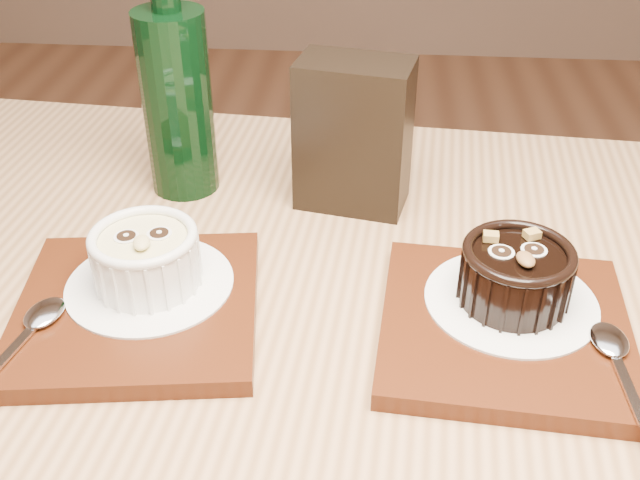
# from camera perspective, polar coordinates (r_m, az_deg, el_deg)

# --- Properties ---
(table) EXTENTS (1.26, 0.89, 0.75)m
(table) POSITION_cam_1_polar(r_m,az_deg,el_deg) (0.60, 1.52, -15.70)
(table) COLOR olive
(table) RESTS_ON ground
(tray_left) EXTENTS (0.20, 0.20, 0.01)m
(tray_left) POSITION_cam_1_polar(r_m,az_deg,el_deg) (0.59, -13.72, -5.10)
(tray_left) COLOR #4A1E0C
(tray_left) RESTS_ON table
(doily_left) EXTENTS (0.13, 0.13, 0.00)m
(doily_left) POSITION_cam_1_polar(r_m,az_deg,el_deg) (0.60, -12.82, -3.25)
(doily_left) COLOR white
(doily_left) RESTS_ON tray_left
(ramekin_white) EXTENTS (0.08, 0.08, 0.05)m
(ramekin_white) POSITION_cam_1_polar(r_m,az_deg,el_deg) (0.58, -13.15, -1.19)
(ramekin_white) COLOR white
(ramekin_white) RESTS_ON doily_left
(spoon_left) EXTENTS (0.05, 0.14, 0.01)m
(spoon_left) POSITION_cam_1_polar(r_m,az_deg,el_deg) (0.57, -22.15, -7.32)
(spoon_left) COLOR silver
(spoon_left) RESTS_ON tray_left
(tray_right) EXTENTS (0.19, 0.19, 0.01)m
(tray_right) POSITION_cam_1_polar(r_m,az_deg,el_deg) (0.57, 13.86, -6.54)
(tray_right) COLOR #4A1E0C
(tray_right) RESTS_ON table
(doily_right) EXTENTS (0.13, 0.13, 0.00)m
(doily_right) POSITION_cam_1_polar(r_m,az_deg,el_deg) (0.59, 14.33, -4.50)
(doily_right) COLOR white
(doily_right) RESTS_ON tray_right
(ramekin_dark) EXTENTS (0.08, 0.08, 0.05)m
(ramekin_dark) POSITION_cam_1_polar(r_m,az_deg,el_deg) (0.57, 14.70, -2.40)
(ramekin_dark) COLOR black
(ramekin_dark) RESTS_ON doily_right
(spoon_right) EXTENTS (0.03, 0.14, 0.01)m
(spoon_right) POSITION_cam_1_polar(r_m,az_deg,el_deg) (0.54, 22.17, -9.48)
(spoon_right) COLOR silver
(spoon_right) RESTS_ON tray_right
(condiment_stand) EXTENTS (0.11, 0.08, 0.14)m
(condiment_stand) POSITION_cam_1_polar(r_m,az_deg,el_deg) (0.69, 2.57, 7.99)
(condiment_stand) COLOR black
(condiment_stand) RESTS_ON table
(green_bottle) EXTENTS (0.07, 0.07, 0.24)m
(green_bottle) POSITION_cam_1_polar(r_m,az_deg,el_deg) (0.72, -10.87, 10.72)
(green_bottle) COLOR black
(green_bottle) RESTS_ON table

